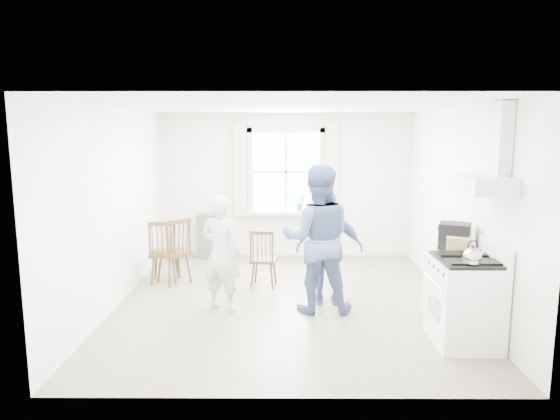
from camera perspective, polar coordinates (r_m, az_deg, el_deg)
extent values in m
cube|color=gray|center=(6.91, 0.79, -10.40)|extent=(4.62, 5.12, 0.02)
cube|color=white|center=(9.08, 0.67, 2.83)|extent=(4.62, 0.04, 2.64)
cube|color=white|center=(4.11, 1.12, -4.95)|extent=(4.62, 0.04, 2.64)
cube|color=white|center=(6.95, -18.26, 0.40)|extent=(0.04, 5.12, 2.64)
cube|color=white|center=(6.99, 19.78, 0.37)|extent=(0.04, 5.12, 2.64)
cube|color=white|center=(6.52, 0.84, 11.87)|extent=(4.62, 5.12, 0.02)
cube|color=white|center=(9.03, 0.68, 4.38)|extent=(1.20, 0.02, 1.40)
cube|color=silver|center=(8.96, 0.69, 9.12)|extent=(1.38, 0.09, 0.09)
cube|color=silver|center=(9.09, 0.67, -0.32)|extent=(1.38, 0.09, 0.09)
cube|color=silver|center=(9.01, -3.44, 4.36)|extent=(0.09, 0.09, 1.58)
cube|color=silver|center=(9.02, 4.79, 4.35)|extent=(0.09, 0.09, 1.58)
cube|color=silver|center=(9.01, 0.67, -0.30)|extent=(1.38, 0.24, 0.06)
cube|color=#F2E1C7|center=(9.01, -4.56, 4.66)|extent=(0.24, 0.05, 1.70)
cube|color=#F2E1C7|center=(9.02, 5.91, 4.65)|extent=(0.24, 0.05, 1.70)
cube|color=silver|center=(5.59, 22.16, 2.71)|extent=(0.45, 0.76, 0.18)
cube|color=silver|center=(5.62, 23.88, 7.44)|extent=(0.14, 0.30, 0.76)
cube|color=slate|center=(9.14, -8.15, -2.94)|extent=(0.40, 0.30, 0.80)
cube|color=white|center=(5.82, 20.32, -9.89)|extent=(0.65, 0.76, 0.92)
cube|color=black|center=(5.69, 20.59, -5.35)|extent=(0.61, 0.72, 0.03)
cube|color=white|center=(5.78, 23.39, -4.44)|extent=(0.06, 0.76, 0.20)
cylinder|color=silver|center=(5.64, 17.13, -7.77)|extent=(0.02, 0.61, 0.02)
sphere|color=silver|center=(5.43, 21.13, -4.90)|extent=(0.18, 0.18, 0.18)
cylinder|color=silver|center=(5.44, 21.10, -5.45)|extent=(0.16, 0.16, 0.04)
torus|color=black|center=(5.41, 21.20, -3.80)|extent=(0.11, 0.02, 0.11)
cube|color=silver|center=(6.47, 18.83, -7.97)|extent=(0.50, 0.55, 0.90)
cube|color=black|center=(6.31, 19.29, -3.45)|extent=(0.44, 0.42, 0.16)
cube|color=black|center=(6.28, 19.37, -2.08)|extent=(0.44, 0.42, 0.14)
cube|color=tan|center=(6.12, 19.78, -3.77)|extent=(0.33, 0.28, 0.18)
cube|color=#483017|center=(7.79, -13.09, -4.88)|extent=(0.45, 0.43, 0.05)
cube|color=#483017|center=(7.56, -13.35, -3.24)|extent=(0.40, 0.09, 0.53)
cylinder|color=#483017|center=(7.85, -13.03, -6.52)|extent=(0.04, 0.04, 0.42)
cube|color=#483017|center=(7.41, -1.88, -5.73)|extent=(0.42, 0.40, 0.04)
cube|color=#483017|center=(7.20, -2.12, -4.22)|extent=(0.36, 0.10, 0.48)
cylinder|color=#483017|center=(7.47, -1.87, -7.27)|extent=(0.03, 0.03, 0.38)
cube|color=#483017|center=(7.74, -12.06, -4.84)|extent=(0.59, 0.59, 0.05)
cube|color=#483017|center=(7.52, -11.45, -3.08)|extent=(0.34, 0.32, 0.55)
cylinder|color=#483017|center=(7.80, -12.00, -6.55)|extent=(0.04, 0.04, 0.44)
imported|color=silver|center=(6.40, -6.74, -4.93)|extent=(0.72, 0.72, 1.50)
imported|color=#4D6090|center=(6.32, 4.28, -3.33)|extent=(0.93, 0.93, 1.88)
imported|color=navy|center=(6.62, 5.66, -4.43)|extent=(0.92, 0.92, 1.50)
imported|color=#2E6833|center=(8.97, 2.38, 0.83)|extent=(0.22, 0.22, 0.31)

